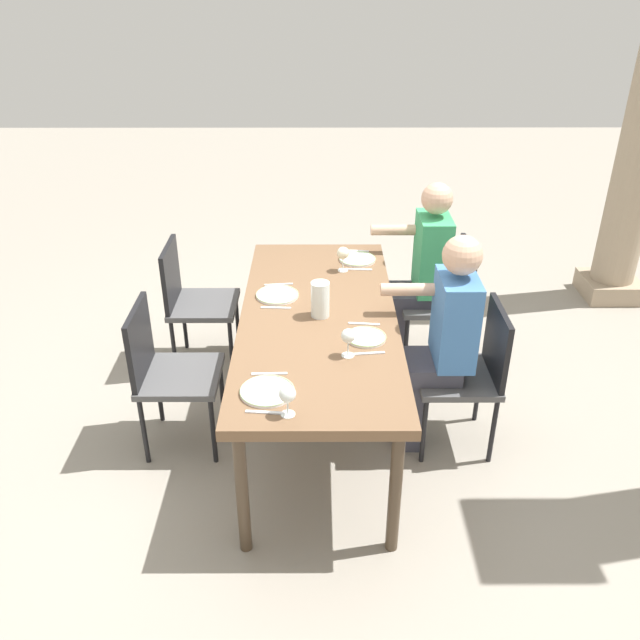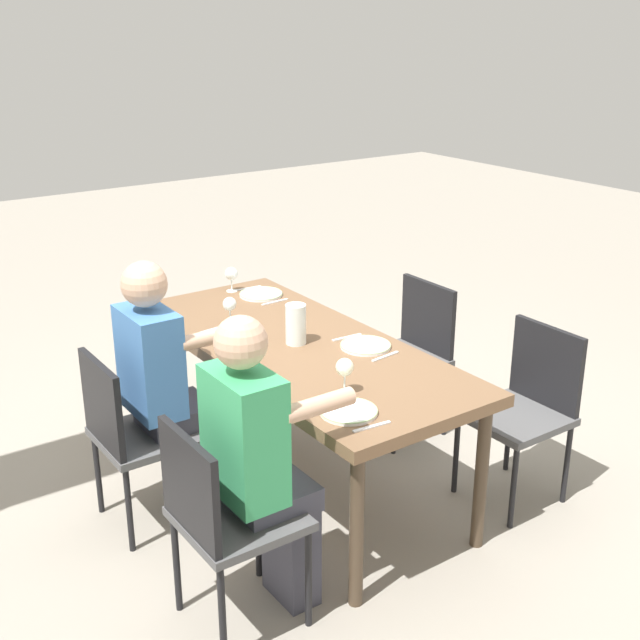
{
  "view_description": "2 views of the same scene",
  "coord_description": "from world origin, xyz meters",
  "px_view_note": "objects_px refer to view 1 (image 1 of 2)",
  "views": [
    {
      "loc": [
        3.18,
        0.0,
        2.49
      ],
      "look_at": [
        0.12,
        0.01,
        0.8
      ],
      "focal_mm": 36.92,
      "sensor_mm": 36.0,
      "label": 1
    },
    {
      "loc": [
        -3.11,
        2.06,
        2.27
      ],
      "look_at": [
        -0.1,
        -0.06,
        0.91
      ],
      "focal_mm": 45.91,
      "sensor_mm": 36.0,
      "label": 2
    }
  ],
  "objects_px": {
    "chair_west_north": "(445,295)",
    "chair_mid_south": "(165,367)",
    "plate_0": "(357,259)",
    "wine_glass_2": "(348,337)",
    "plate_2": "(365,337)",
    "wine_glass_0": "(343,254)",
    "chair_west_south": "(191,297)",
    "diner_woman_green": "(420,272)",
    "plate_1": "(277,295)",
    "water_pitcher": "(320,301)",
    "chair_mid_north": "(471,368)",
    "dining_table": "(318,325)",
    "plate_3": "(267,391)",
    "wine_glass_3": "(287,395)",
    "diner_man_white": "(440,339)"
  },
  "relations": [
    {
      "from": "chair_mid_south",
      "to": "plate_0",
      "type": "height_order",
      "value": "chair_mid_south"
    },
    {
      "from": "chair_west_south",
      "to": "water_pitcher",
      "type": "xyz_separation_m",
      "value": [
        0.75,
        0.86,
        0.35
      ]
    },
    {
      "from": "diner_woman_green",
      "to": "plate_1",
      "type": "bearing_deg",
      "value": -60.6
    },
    {
      "from": "diner_man_white",
      "to": "wine_glass_0",
      "type": "bearing_deg",
      "value": -144.14
    },
    {
      "from": "chair_west_south",
      "to": "wine_glass_0",
      "type": "bearing_deg",
      "value": 81.17
    },
    {
      "from": "diner_man_white",
      "to": "plate_2",
      "type": "distance_m",
      "value": 0.45
    },
    {
      "from": "dining_table",
      "to": "water_pitcher",
      "type": "height_order",
      "value": "water_pitcher"
    },
    {
      "from": "wine_glass_2",
      "to": "diner_woman_green",
      "type": "bearing_deg",
      "value": 155.72
    },
    {
      "from": "water_pitcher",
      "to": "chair_mid_north",
      "type": "bearing_deg",
      "value": 82.17
    },
    {
      "from": "wine_glass_0",
      "to": "chair_mid_south",
      "type": "bearing_deg",
      "value": -54.78
    },
    {
      "from": "chair_west_north",
      "to": "chair_mid_south",
      "type": "xyz_separation_m",
      "value": [
        0.86,
        -1.69,
        -0.01
      ]
    },
    {
      "from": "dining_table",
      "to": "chair_mid_north",
      "type": "height_order",
      "value": "chair_mid_north"
    },
    {
      "from": "chair_mid_north",
      "to": "plate_1",
      "type": "height_order",
      "value": "chair_mid_north"
    },
    {
      "from": "plate_0",
      "to": "wine_glass_3",
      "type": "height_order",
      "value": "wine_glass_3"
    },
    {
      "from": "plate_1",
      "to": "wine_glass_2",
      "type": "bearing_deg",
      "value": 30.46
    },
    {
      "from": "chair_west_north",
      "to": "diner_man_white",
      "type": "height_order",
      "value": "diner_man_white"
    },
    {
      "from": "diner_man_white",
      "to": "wine_glass_3",
      "type": "relative_size",
      "value": 8.76
    },
    {
      "from": "plate_3",
      "to": "water_pitcher",
      "type": "distance_m",
      "value": 0.77
    },
    {
      "from": "dining_table",
      "to": "wine_glass_0",
      "type": "height_order",
      "value": "wine_glass_0"
    },
    {
      "from": "wine_glass_3",
      "to": "wine_glass_2",
      "type": "bearing_deg",
      "value": 149.9
    },
    {
      "from": "plate_2",
      "to": "wine_glass_3",
      "type": "height_order",
      "value": "wine_glass_3"
    },
    {
      "from": "plate_0",
      "to": "wine_glass_2",
      "type": "relative_size",
      "value": 1.59
    },
    {
      "from": "chair_west_south",
      "to": "plate_3",
      "type": "xyz_separation_m",
      "value": [
        1.48,
        0.62,
        0.27
      ]
    },
    {
      "from": "water_pitcher",
      "to": "diner_man_white",
      "type": "bearing_deg",
      "value": 80.25
    },
    {
      "from": "chair_mid_south",
      "to": "plate_2",
      "type": "distance_m",
      "value": 1.13
    },
    {
      "from": "plate_0",
      "to": "plate_1",
      "type": "xyz_separation_m",
      "value": [
        0.52,
        -0.49,
        -0.0
      ]
    },
    {
      "from": "chair_mid_south",
      "to": "dining_table",
      "type": "bearing_deg",
      "value": 98.27
    },
    {
      "from": "chair_mid_north",
      "to": "water_pitcher",
      "type": "bearing_deg",
      "value": -97.83
    },
    {
      "from": "chair_mid_north",
      "to": "plate_2",
      "type": "relative_size",
      "value": 4.1
    },
    {
      "from": "chair_mid_south",
      "to": "plate_2",
      "type": "relative_size",
      "value": 4.15
    },
    {
      "from": "plate_3",
      "to": "wine_glass_3",
      "type": "xyz_separation_m",
      "value": [
        0.16,
        0.1,
        0.1
      ]
    },
    {
      "from": "plate_0",
      "to": "plate_3",
      "type": "distance_m",
      "value": 1.56
    },
    {
      "from": "chair_west_south",
      "to": "plate_1",
      "type": "bearing_deg",
      "value": 50.09
    },
    {
      "from": "chair_west_north",
      "to": "diner_man_white",
      "type": "bearing_deg",
      "value": -12.09
    },
    {
      "from": "plate_0",
      "to": "plate_2",
      "type": "distance_m",
      "value": 1.0
    },
    {
      "from": "plate_3",
      "to": "water_pitcher",
      "type": "xyz_separation_m",
      "value": [
        -0.73,
        0.24,
        0.08
      ]
    },
    {
      "from": "wine_glass_3",
      "to": "chair_mid_north",
      "type": "bearing_deg",
      "value": 128.47
    },
    {
      "from": "chair_west_north",
      "to": "wine_glass_0",
      "type": "distance_m",
      "value": 0.8
    },
    {
      "from": "chair_west_north",
      "to": "plate_1",
      "type": "bearing_deg",
      "value": -64.84
    },
    {
      "from": "chair_mid_south",
      "to": "water_pitcher",
      "type": "height_order",
      "value": "water_pitcher"
    },
    {
      "from": "chair_west_south",
      "to": "wine_glass_0",
      "type": "distance_m",
      "value": 1.08
    },
    {
      "from": "chair_west_south",
      "to": "plate_1",
      "type": "xyz_separation_m",
      "value": [
        0.51,
        0.61,
        0.27
      ]
    },
    {
      "from": "plate_2",
      "to": "chair_west_south",
      "type": "bearing_deg",
      "value": -132.34
    },
    {
      "from": "diner_woman_green",
      "to": "diner_man_white",
      "type": "xyz_separation_m",
      "value": [
        0.86,
        -0.01,
        0.0
      ]
    },
    {
      "from": "dining_table",
      "to": "chair_mid_north",
      "type": "distance_m",
      "value": 0.88
    },
    {
      "from": "chair_mid_north",
      "to": "wine_glass_3",
      "type": "distance_m",
      "value": 1.3
    },
    {
      "from": "wine_glass_3",
      "to": "water_pitcher",
      "type": "relative_size",
      "value": 0.73
    },
    {
      "from": "wine_glass_2",
      "to": "plate_1",
      "type": "bearing_deg",
      "value": -149.54
    },
    {
      "from": "dining_table",
      "to": "plate_3",
      "type": "xyz_separation_m",
      "value": [
        0.74,
        -0.23,
        0.07
      ]
    },
    {
      "from": "chair_west_south",
      "to": "diner_woman_green",
      "type": "height_order",
      "value": "diner_woman_green"
    }
  ]
}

